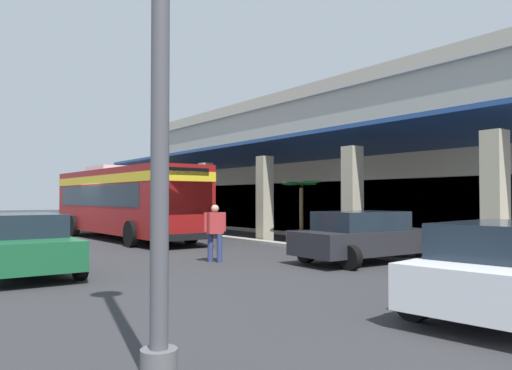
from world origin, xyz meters
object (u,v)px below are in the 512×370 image
object	(u,v)px
parked_sedan_white	(512,268)
potted_palm	(301,227)
transit_bus	(125,198)
parked_sedan_green	(24,244)
parked_sedan_charcoal	(365,236)
pedestrian	(215,230)

from	to	relation	value
parked_sedan_white	potted_palm	distance (m)	13.04
transit_bus	parked_sedan_green	bearing A→B (deg)	-33.80
parked_sedan_charcoal	parked_sedan_green	bearing A→B (deg)	-110.89
transit_bus	parked_sedan_white	xyz separation A→B (m)	(17.69, -0.38, -1.10)
pedestrian	potted_palm	xyz separation A→B (m)	(-3.33, 6.15, -0.28)
transit_bus	potted_palm	size ratio (longest dim) A/B	4.35
parked_sedan_green	parked_sedan_charcoal	bearing A→B (deg)	69.11
pedestrian	parked_sedan_charcoal	bearing A→B (deg)	53.09
transit_bus	pedestrian	xyz separation A→B (m)	(9.30, -0.83, -0.92)
transit_bus	pedestrian	world-z (taller)	transit_bus
transit_bus	parked_sedan_charcoal	bearing A→B (deg)	12.45
parked_sedan_green	parked_sedan_charcoal	world-z (taller)	same
pedestrian	potted_palm	bearing A→B (deg)	118.42
parked_sedan_white	potted_palm	bearing A→B (deg)	154.03
parked_sedan_green	pedestrian	size ratio (longest dim) A/B	2.67
parked_sedan_green	parked_sedan_charcoal	distance (m)	9.03
transit_bus	potted_palm	bearing A→B (deg)	41.75
parked_sedan_white	parked_sedan_charcoal	xyz separation A→B (m)	(-5.80, 3.01, 0.00)
transit_bus	parked_sedan_charcoal	world-z (taller)	transit_bus
parked_sedan_green	pedestrian	world-z (taller)	pedestrian
potted_palm	parked_sedan_green	bearing A→B (deg)	-76.33
parked_sedan_white	potted_palm	world-z (taller)	potted_palm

